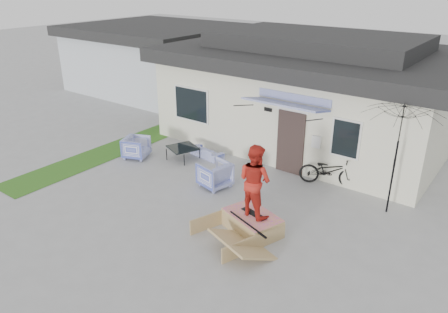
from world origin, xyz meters
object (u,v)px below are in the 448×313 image
Objects in this scene: bicycle at (330,167)px; patio_umbrella at (396,154)px; skate_ramp at (252,223)px; loveseat at (207,150)px; skateboard at (254,213)px; armchair_right at (215,173)px; coffee_table at (183,153)px; skater at (255,179)px; armchair_left at (136,146)px.

patio_umbrella is at bearing -126.90° from bicycle.
skate_ramp is at bearing 151.85° from bicycle.
skate_ramp is (3.95, -3.07, -0.02)m from loveseat.
patio_umbrella is (6.42, -0.04, 1.49)m from loveseat.
loveseat is 0.57× the size of patio_umbrella.
skateboard reaches higher than loveseat.
armchair_right is at bearing 164.25° from skateboard.
coffee_table is at bearing 82.84° from bicycle.
skater is at bearing 90.00° from skate_ramp.
armchair_left is 0.46× the size of bicycle.
skateboard is (3.97, -3.03, 0.24)m from loveseat.
skater is at bearing -27.63° from coffee_table.
skater is at bearing -126.08° from armchair_left.
armchair_left is 0.95× the size of armchair_right.
armchair_right is 2.69m from skateboard.
patio_umbrella is at bearing 5.10° from coffee_table.
bicycle is at bearing 101.50° from skate_ramp.
skater is (-0.45, -3.57, 0.87)m from bicycle.
coffee_table is 5.13m from bicycle.
skater reaches higher than coffee_table.
patio_umbrella is 1.23× the size of skater.
skateboard is 0.42× the size of skater.
bicycle is 2.38m from patio_umbrella.
skater reaches higher than loveseat.
armchair_right reaches higher than skateboard.
armchair_right is at bearing -19.52° from skater.
armchair_left is at bearing 87.25° from bicycle.
coffee_table is at bearing -16.65° from skater.
coffee_table is 0.40× the size of patio_umbrella.
armchair_right reaches higher than armchair_left.
coffee_table is at bearing -174.90° from patio_umbrella.
loveseat is at bearing -122.18° from armchair_right.
armchair_left is 0.44× the size of skate_ramp.
armchair_left is 0.91× the size of coffee_table.
bicycle is at bearing 141.51° from armchair_right.
armchair_right is at bearing 107.75° from bicycle.
loveseat is at bearing -26.36° from skater.
patio_umbrella reaches higher than armchair_right.
armchair_right is at bearing -24.45° from coffee_table.
armchair_right is at bearing 143.02° from loveseat.
coffee_table is at bearing -101.43° from armchair_right.
armchair_right is (3.64, -0.12, 0.02)m from armchair_left.
patio_umbrella reaches higher than coffee_table.
loveseat is 1.56× the size of armchair_left.
bicycle is 3.66m from skate_ramp.
patio_umbrella is (2.00, -0.58, 1.16)m from bicycle.
skater is at bearing -165.25° from skateboard.
loveseat is at bearing -74.14° from armchair_left.
armchair_right is 0.48× the size of bicycle.
armchair_left is 8.64m from patio_umbrella.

